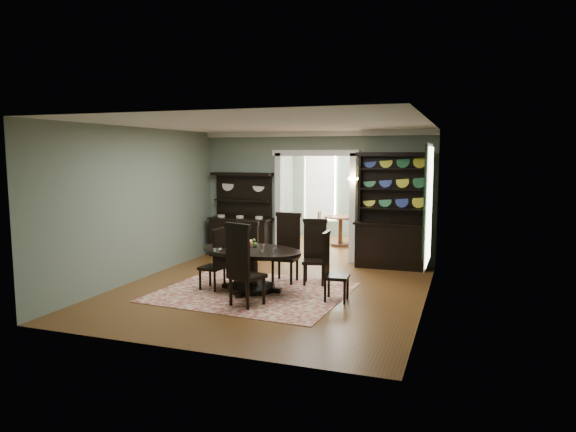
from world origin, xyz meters
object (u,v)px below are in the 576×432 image
(dining_table, at_px, (251,262))
(welsh_dresser, at_px, (392,226))
(sideboard, at_px, (241,227))
(parlor_table, at_px, (340,227))

(dining_table, xyz_separation_m, welsh_dresser, (2.12, 2.83, 0.37))
(sideboard, relative_size, welsh_dresser, 0.81)
(dining_table, relative_size, parlor_table, 2.46)
(dining_table, relative_size, welsh_dresser, 0.85)
(dining_table, bearing_deg, welsh_dresser, 63.53)
(dining_table, distance_m, welsh_dresser, 3.56)
(sideboard, bearing_deg, dining_table, -61.65)
(sideboard, distance_m, welsh_dresser, 3.63)
(dining_table, xyz_separation_m, sideboard, (-1.50, 2.87, 0.17))
(welsh_dresser, bearing_deg, dining_table, -127.92)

